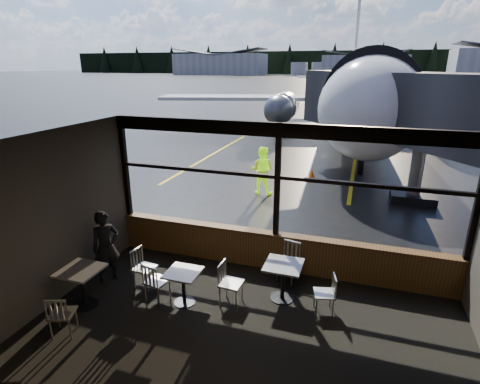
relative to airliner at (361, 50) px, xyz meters
The scene contains 31 objects.
ground_plane 98.54m from the airliner, 90.61° to the left, with size 520.00×520.00×0.00m, color black.
carpet_floor 25.28m from the airliner, 92.45° to the right, with size 8.00×6.00×0.01m, color black.
ceiling 24.74m from the airliner, 92.45° to the right, with size 8.00×6.00×0.04m, color #38332D.
wall_left 25.44m from the airliner, 101.60° to the right, with size 0.04×6.00×3.50m, color #49433A.
window_sill 22.26m from the airliner, 92.79° to the right, with size 8.00×0.28×0.90m, color #533419.
window_header 21.77m from the airliner, 92.79° to the right, with size 8.00×0.18×0.30m, color black.
mullion_left 22.46m from the airliner, 103.03° to the right, with size 0.12×0.12×2.60m, color black.
mullion_centre 21.92m from the airliner, 92.79° to the right, with size 0.12×0.12×2.60m, color black.
mullion_right 22.09m from the airliner, 82.37° to the right, with size 0.12×0.12×2.60m, color black.
window_transom 21.91m from the airliner, 92.79° to the right, with size 8.00×0.10×0.08m, color black.
airliner is the anchor object (origin of this frame).
jet_bridge 16.64m from the airliner, 81.03° to the right, with size 8.97×10.97×4.79m, color #2B2B2E, non-canonical shape.
cafe_table_near 23.40m from the airliner, 91.56° to the right, with size 0.75×0.75×0.82m, color gray, non-canonical shape.
cafe_table_mid 24.27m from the airliner, 96.08° to the right, with size 0.66×0.66×0.73m, color #A19B94, non-canonical shape.
cafe_table_left 25.20m from the airliner, 100.28° to the right, with size 0.76×0.76×0.84m, color #A49D96, non-canonical shape.
chair_near_e 23.56m from the airliner, 89.40° to the right, with size 0.45×0.45×0.82m, color #B0AB9F, non-canonical shape.
chair_near_w 23.89m from the airliner, 93.91° to the right, with size 0.50×0.50×0.92m, color #BCB6AA, non-canonical shape.
chair_near_n 22.66m from the airliner, 91.71° to the right, with size 0.50×0.50×0.92m, color #B0AB9F, non-canonical shape.
chair_mid_s 24.40m from the airliner, 97.40° to the right, with size 0.49×0.49×0.90m, color beige, non-canonical shape.
chair_mid_w 24.11m from the airliner, 98.77° to the right, with size 0.49×0.49×0.90m, color #AEA99D, non-canonical shape.
chair_left_s 25.95m from the airliner, 99.43° to the right, with size 0.47×0.47×0.85m, color #AEAA9D, non-canonical shape.
passenger 24.20m from the airliner, 101.01° to the right, with size 0.61×0.40×1.66m, color black.
ground_crew 17.20m from the airliner, 99.77° to the right, with size 0.88×0.68×1.81m, color #BFF219.
cone_nose 15.04m from the airliner, 94.90° to the right, with size 0.34×0.34×0.47m, color #DF5B07.
cone_wing 9.26m from the airliner, 165.76° to the right, with size 0.35×0.35×0.49m, color #FC4407.
hangar_left 173.59m from the airliner, 114.16° to the left, with size 45.00×18.00×11.00m, color silver, non-canonical shape.
hangar_mid 163.38m from the airliner, 90.37° to the left, with size 38.00×15.00×10.00m, color silver, non-canonical shape.
fuel_tank_a 163.38m from the airliner, 100.96° to the left, with size 8.00×8.00×6.00m, color silver.
fuel_tank_b 161.77m from the airliner, 97.48° to the left, with size 8.00×8.00×6.00m, color silver.
fuel_tank_c 160.78m from the airliner, 93.94° to the left, with size 8.00×8.00×6.00m, color silver.
treeline 188.38m from the airliner, 90.32° to the left, with size 360.00×3.00×12.00m, color black.
Camera 1 is at (1.67, -7.84, 4.66)m, focal length 28.00 mm.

